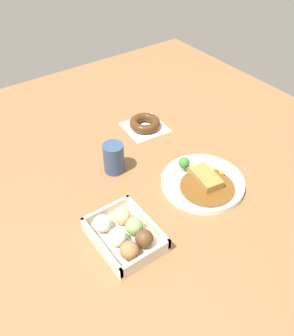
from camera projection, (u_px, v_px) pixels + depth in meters
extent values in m
plane|color=brown|center=(136.00, 183.00, 1.06)|extent=(1.60, 1.60, 0.00)
cylinder|color=white|center=(203.00, 182.00, 1.05)|extent=(0.24, 0.24, 0.02)
cylinder|color=brown|center=(207.00, 187.00, 1.01)|extent=(0.16, 0.16, 0.01)
cube|color=#A87538|center=(206.00, 177.00, 1.02)|extent=(0.11, 0.07, 0.02)
cylinder|color=white|center=(200.00, 170.00, 1.07)|extent=(0.06, 0.06, 0.00)
ellipsoid|color=yellow|center=(201.00, 167.00, 1.06)|extent=(0.03, 0.03, 0.01)
cylinder|color=#8CB766|center=(184.00, 168.00, 1.07)|extent=(0.01, 0.01, 0.02)
sphere|color=#387A2D|center=(184.00, 163.00, 1.05)|extent=(0.03, 0.03, 0.03)
cube|color=orange|center=(221.00, 174.00, 1.05)|extent=(0.02, 0.02, 0.01)
cube|color=orange|center=(216.00, 170.00, 1.06)|extent=(0.02, 0.02, 0.01)
cube|color=beige|center=(125.00, 238.00, 0.90)|extent=(0.19, 0.14, 0.01)
cube|color=beige|center=(106.00, 211.00, 0.94)|extent=(0.01, 0.14, 0.03)
cube|color=beige|center=(146.00, 258.00, 0.83)|extent=(0.01, 0.14, 0.03)
cube|color=beige|center=(101.00, 246.00, 0.85)|extent=(0.19, 0.01, 0.03)
cube|color=beige|center=(147.00, 221.00, 0.91)|extent=(0.19, 0.01, 0.03)
sphere|color=silver|center=(102.00, 223.00, 0.90)|extent=(0.05, 0.05, 0.05)
sphere|color=#EFE5C6|center=(118.00, 237.00, 0.86)|extent=(0.05, 0.05, 0.05)
sphere|color=#9E6B3D|center=(129.00, 251.00, 0.83)|extent=(0.05, 0.05, 0.05)
sphere|color=#DBB77A|center=(122.00, 216.00, 0.91)|extent=(0.05, 0.05, 0.05)
sphere|color=#84A860|center=(134.00, 226.00, 0.89)|extent=(0.05, 0.05, 0.05)
sphere|color=brown|center=(144.00, 238.00, 0.86)|extent=(0.05, 0.05, 0.05)
cube|color=white|center=(145.00, 127.00, 1.27)|extent=(0.15, 0.15, 0.00)
torus|color=#4C2B14|center=(145.00, 123.00, 1.26)|extent=(0.11, 0.11, 0.03)
cylinder|color=#33476B|center=(114.00, 158.00, 1.07)|extent=(0.06, 0.06, 0.09)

